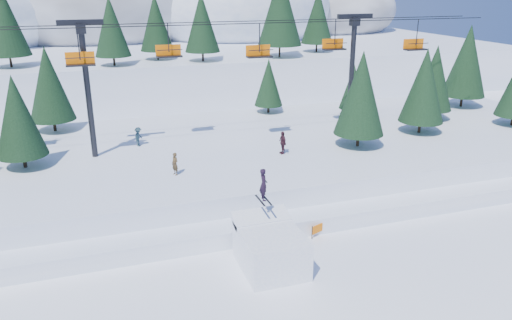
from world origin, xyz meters
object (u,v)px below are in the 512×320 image
object	(u,v)px
jump_kicker	(270,247)
chairlift	(227,61)
banner_near	(327,225)
banner_far	(373,207)

from	to	relation	value
jump_kicker	chairlift	xyz separation A→B (m)	(1.87, 15.58, 8.07)
jump_kicker	banner_near	size ratio (longest dim) A/B	2.04
chairlift	banner_near	distance (m)	15.86
jump_kicker	chairlift	distance (m)	17.65
jump_kicker	banner_far	size ratio (longest dim) A/B	1.90
chairlift	banner_near	world-z (taller)	chairlift
jump_kicker	banner_near	world-z (taller)	jump_kicker
banner_near	banner_far	bearing A→B (deg)	19.54
banner_far	jump_kicker	bearing A→B (deg)	-155.17
jump_kicker	banner_far	world-z (taller)	jump_kicker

